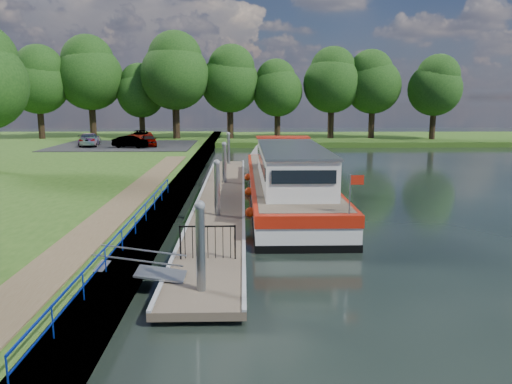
{
  "coord_description": "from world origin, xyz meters",
  "views": [
    {
      "loc": [
        1.18,
        -13.65,
        5.67
      ],
      "look_at": [
        1.76,
        8.82,
        1.4
      ],
      "focal_mm": 35.0,
      "sensor_mm": 36.0,
      "label": 1
    }
  ],
  "objects_px": {
    "car_a": "(149,140)",
    "car_c": "(89,139)",
    "pontoon": "(222,200)",
    "car_d": "(139,136)",
    "car_b": "(131,142)",
    "barge": "(286,179)"
  },
  "relations": [
    {
      "from": "barge",
      "to": "car_d",
      "type": "height_order",
      "value": "barge"
    },
    {
      "from": "car_b",
      "to": "barge",
      "type": "bearing_deg",
      "value": -134.43
    },
    {
      "from": "barge",
      "to": "car_c",
      "type": "distance_m",
      "value": 29.19
    },
    {
      "from": "barge",
      "to": "car_c",
      "type": "height_order",
      "value": "barge"
    },
    {
      "from": "car_a",
      "to": "barge",
      "type": "bearing_deg",
      "value": -75.43
    },
    {
      "from": "barge",
      "to": "car_a",
      "type": "height_order",
      "value": "barge"
    },
    {
      "from": "car_a",
      "to": "car_d",
      "type": "xyz_separation_m",
      "value": [
        -1.96,
        4.93,
        0.04
      ]
    },
    {
      "from": "car_a",
      "to": "car_b",
      "type": "relative_size",
      "value": 1.0
    },
    {
      "from": "barge",
      "to": "car_c",
      "type": "xyz_separation_m",
      "value": [
        -17.98,
        22.99,
        0.4
      ]
    },
    {
      "from": "pontoon",
      "to": "car_b",
      "type": "xyz_separation_m",
      "value": [
        -9.79,
        22.38,
        1.23
      ]
    },
    {
      "from": "car_c",
      "to": "car_d",
      "type": "distance_m",
      "value": 6.07
    },
    {
      "from": "barge",
      "to": "pontoon",
      "type": "bearing_deg",
      "value": -159.26
    },
    {
      "from": "car_a",
      "to": "car_b",
      "type": "bearing_deg",
      "value": -148.26
    },
    {
      "from": "car_d",
      "to": "barge",
      "type": "bearing_deg",
      "value": -61.97
    },
    {
      "from": "pontoon",
      "to": "car_d",
      "type": "height_order",
      "value": "car_d"
    },
    {
      "from": "car_a",
      "to": "car_c",
      "type": "height_order",
      "value": "car_c"
    },
    {
      "from": "barge",
      "to": "car_d",
      "type": "bearing_deg",
      "value": 116.78
    },
    {
      "from": "car_b",
      "to": "car_d",
      "type": "relative_size",
      "value": 0.77
    },
    {
      "from": "barge",
      "to": "car_b",
      "type": "bearing_deg",
      "value": 122.5
    },
    {
      "from": "car_d",
      "to": "car_a",
      "type": "bearing_deg",
      "value": -67.12
    },
    {
      "from": "pontoon",
      "to": "car_a",
      "type": "distance_m",
      "value": 25.3
    },
    {
      "from": "pontoon",
      "to": "car_d",
      "type": "relative_size",
      "value": 6.58
    }
  ]
}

